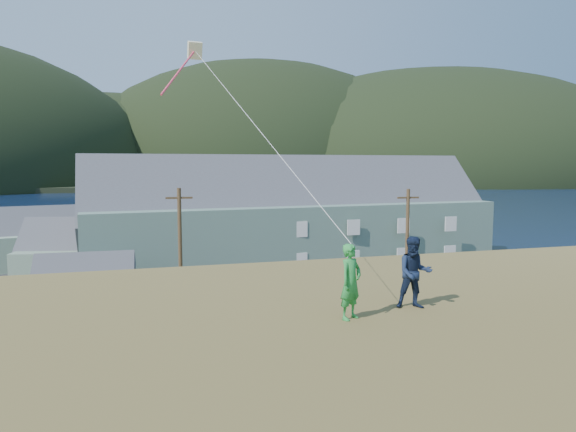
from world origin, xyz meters
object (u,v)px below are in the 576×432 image
object	(u,v)px
lodge	(294,218)
shed_palegreen_far	(38,239)
kite_flyer_green	(351,282)
kite_flyer_navy	(414,273)
wharf	(107,242)
shed_white	(85,287)
shed_palegreen_near	(82,256)

from	to	relation	value
lodge	shed_palegreen_far	xyz separation A→B (m)	(-24.96, 9.08, -2.43)
kite_flyer_green	shed_palegreen_far	bearing A→B (deg)	76.35
kite_flyer_navy	wharf	bearing A→B (deg)	116.57
shed_palegreen_far	kite_flyer_green	xyz separation A→B (m)	(15.27, -47.08, 5.14)
lodge	kite_flyer_green	bearing A→B (deg)	-108.58
shed_white	kite_flyer_navy	xyz separation A→B (m)	(10.41, -26.84, 6.00)
lodge	kite_flyer_green	world-z (taller)	lodge
wharf	shed_palegreen_far	size ratio (longest dim) A/B	2.11
shed_palegreen_near	kite_flyer_green	distance (m)	37.91
lodge	shed_palegreen_far	world-z (taller)	lodge
shed_white	kite_flyer_navy	world-z (taller)	kite_flyer_navy
shed_palegreen_near	shed_palegreen_far	distance (m)	12.15
shed_white	wharf	bearing A→B (deg)	93.21
shed_white	shed_palegreen_far	bearing A→B (deg)	110.39
shed_palegreen_near	shed_palegreen_far	size ratio (longest dim) A/B	0.90
shed_palegreen_far	kite_flyer_green	size ratio (longest dim) A/B	7.29
wharf	kite_flyer_green	world-z (taller)	kite_flyer_green
wharf	shed_white	size ratio (longest dim) A/B	3.81
wharf	kite_flyer_navy	distance (m)	60.61
shed_palegreen_near	shed_white	bearing A→B (deg)	-70.56
shed_palegreen_near	shed_white	size ratio (longest dim) A/B	1.62
kite_flyer_navy	shed_palegreen_far	bearing A→B (deg)	125.94
kite_flyer_green	wharf	bearing A→B (deg)	67.35
wharf	kite_flyer_green	bearing A→B (deg)	-81.03
wharf	kite_flyer_navy	xyz separation A→B (m)	(11.19, -59.08, 7.61)
shed_palegreen_near	shed_palegreen_far	world-z (taller)	shed_palegreen_far
wharf	kite_flyer_green	distance (m)	60.70
wharf	lodge	xyz separation A→B (m)	(19.08, -21.49, 4.88)
wharf	shed_white	distance (m)	32.29
kite_flyer_green	kite_flyer_navy	xyz separation A→B (m)	(1.80, 0.40, 0.02)
shed_white	shed_palegreen_far	xyz separation A→B (m)	(-6.66, 19.83, 0.84)
lodge	shed_white	size ratio (longest dim) A/B	5.90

